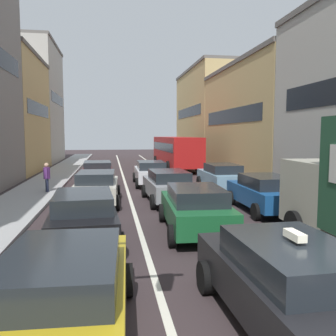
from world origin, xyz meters
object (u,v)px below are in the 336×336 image
(sedan_left_lane_fourth, at_px, (98,173))
(pedestrian_mid_sidewalk, at_px, (47,176))
(coupe_centre_lane_fourth, at_px, (151,172))
(wagon_right_lane_far, at_px, (222,176))
(sedan_right_lane_behind_truck, at_px, (265,192))
(wagon_left_lane_second, at_px, (84,216))
(sedan_left_lane_front, at_px, (64,294))
(sedan_left_lane_third, at_px, (97,187))
(sedan_centre_lane_second, at_px, (195,208))
(taxi_centre_lane_front, at_px, (288,282))
(bus_mid_queue_primary, at_px, (176,150))
(hatchback_centre_lane_third, at_px, (168,185))

(sedan_left_lane_fourth, bearing_deg, pedestrian_mid_sidewalk, 137.15)
(coupe_centre_lane_fourth, xyz_separation_m, wagon_right_lane_far, (3.73, -2.66, 0.00))
(sedan_right_lane_behind_truck, distance_m, pedestrian_mid_sidewalk, 11.13)
(wagon_left_lane_second, distance_m, wagon_right_lane_far, 11.17)
(sedan_left_lane_fourth, height_order, wagon_right_lane_far, same)
(sedan_left_lane_front, xyz_separation_m, coupe_centre_lane_fourth, (3.16, 16.52, 0.00))
(sedan_left_lane_front, bearing_deg, sedan_left_lane_third, 2.27)
(sedan_centre_lane_second, distance_m, sedan_right_lane_behind_truck, 4.37)
(taxi_centre_lane_front, relative_size, bus_mid_queue_primary, 0.41)
(sedan_left_lane_front, xyz_separation_m, pedestrian_mid_sidewalk, (-2.61, 14.02, 0.15))
(taxi_centre_lane_front, height_order, sedan_left_lane_front, taxi_centre_lane_front)
(taxi_centre_lane_front, distance_m, hatchback_centre_lane_third, 10.91)
(sedan_left_lane_fourth, bearing_deg, bus_mid_queue_primary, -37.34)
(wagon_right_lane_far, xyz_separation_m, pedestrian_mid_sidewalk, (-9.50, 0.16, 0.15))
(wagon_left_lane_second, relative_size, wagon_right_lane_far, 1.02)
(coupe_centre_lane_fourth, bearing_deg, sedan_left_lane_third, 152.04)
(sedan_left_lane_front, bearing_deg, pedestrian_mid_sidewalk, 13.22)
(pedestrian_mid_sidewalk, bearing_deg, sedan_left_lane_third, 122.40)
(sedan_left_lane_front, bearing_deg, sedan_left_lane_fourth, 2.99)
(sedan_left_lane_third, relative_size, bus_mid_queue_primary, 0.41)
(sedan_left_lane_third, bearing_deg, sedan_right_lane_behind_truck, -109.06)
(wagon_right_lane_far, distance_m, bus_mid_queue_primary, 12.37)
(wagon_right_lane_far, bearing_deg, sedan_centre_lane_second, 157.26)
(sedan_right_lane_behind_truck, bearing_deg, bus_mid_queue_primary, 2.12)
(sedan_left_lane_fourth, bearing_deg, sedan_left_lane_third, 179.84)
(sedan_left_lane_third, bearing_deg, sedan_centre_lane_second, -145.67)
(sedan_left_lane_front, distance_m, sedan_right_lane_behind_truck, 10.73)
(sedan_right_lane_behind_truck, bearing_deg, pedestrian_mid_sidewalk, 59.63)
(wagon_left_lane_second, bearing_deg, sedan_left_lane_fourth, -3.18)
(hatchback_centre_lane_third, relative_size, sedan_right_lane_behind_truck, 1.01)
(wagon_left_lane_second, relative_size, bus_mid_queue_primary, 0.42)
(sedan_centre_lane_second, bearing_deg, sedan_left_lane_third, 35.23)
(wagon_left_lane_second, height_order, sedan_right_lane_behind_truck, same)
(wagon_left_lane_second, relative_size, hatchback_centre_lane_third, 1.01)
(taxi_centre_lane_front, height_order, sedan_left_lane_fourth, taxi_centre_lane_front)
(sedan_left_lane_fourth, bearing_deg, taxi_centre_lane_front, -169.93)
(sedan_left_lane_front, distance_m, wagon_left_lane_second, 5.13)
(wagon_left_lane_second, bearing_deg, coupe_centre_lane_fourth, -19.13)
(bus_mid_queue_primary, bearing_deg, pedestrian_mid_sidewalk, 141.80)
(taxi_centre_lane_front, xyz_separation_m, sedan_centre_lane_second, (-0.11, 5.79, -0.00))
(hatchback_centre_lane_third, distance_m, wagon_right_lane_far, 4.72)
(sedan_left_lane_fourth, relative_size, pedestrian_mid_sidewalk, 2.62)
(wagon_left_lane_second, relative_size, pedestrian_mid_sidewalk, 2.65)
(coupe_centre_lane_fourth, distance_m, sedan_right_lane_behind_truck, 9.09)
(bus_mid_queue_primary, bearing_deg, sedan_left_lane_third, 155.88)
(sedan_centre_lane_second, height_order, wagon_right_lane_far, same)
(sedan_right_lane_behind_truck, bearing_deg, sedan_left_lane_front, 141.02)
(hatchback_centre_lane_third, bearing_deg, wagon_right_lane_far, -51.05)
(sedan_centre_lane_second, bearing_deg, sedan_left_lane_fourth, 20.08)
(sedan_right_lane_behind_truck, bearing_deg, wagon_left_lane_second, 114.94)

